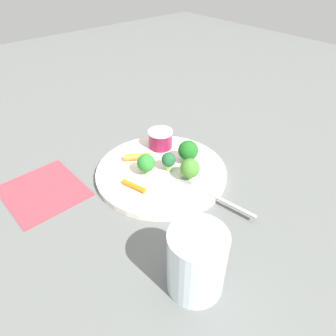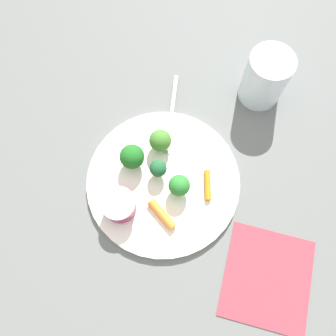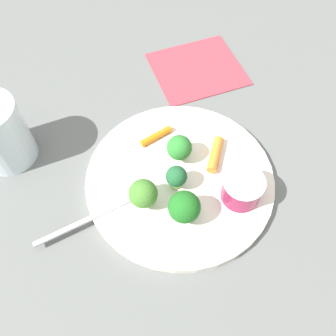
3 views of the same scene
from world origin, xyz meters
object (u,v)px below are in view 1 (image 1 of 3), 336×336
Objects in this scene: plate at (161,172)px; broccoli_floret_3 at (169,160)px; carrot_stick_1 at (134,186)px; broccoli_floret_2 at (190,168)px; fork at (214,196)px; broccoli_floret_1 at (188,151)px; broccoli_floret_0 at (146,163)px; carrot_stick_0 at (138,157)px; sauce_cup at (161,139)px; drinking_glass at (196,262)px; napkin at (43,191)px.

plate is 0.03m from broccoli_floret_3.
carrot_stick_1 is (0.09, 0.00, -0.02)m from broccoli_floret_3.
broccoli_floret_2 is 0.28× the size of fork.
fork is (0.04, 0.11, -0.03)m from broccoli_floret_1.
broccoli_floret_0 is 0.78× the size of carrot_stick_0.
sauce_cup is 0.34m from drinking_glass.
fork is at bearing 88.68° from broccoli_floret_2.
plate reaches higher than napkin.
carrot_stick_0 is at bearing -130.75° from carrot_stick_1.
fork is at bearing 99.50° from plate.
broccoli_floret_2 reaches higher than broccoli_floret_3.
broccoli_floret_2 reaches higher than fork.
carrot_stick_1 is 0.18m from napkin.
broccoli_floret_2 is at bearing 75.92° from sauce_cup.
fork is (-0.10, 0.11, -0.00)m from carrot_stick_1.
napkin is at bearing -24.98° from broccoli_floret_1.
napkin is (0.23, -0.17, -0.04)m from broccoli_floret_2.
broccoli_floret_0 is at bearing -112.21° from drinking_glass.
fork is at bearing 70.74° from broccoli_floret_1.
broccoli_floret_3 is (-0.01, 0.01, 0.03)m from plate.
broccoli_floret_2 is at bearing 143.94° from napkin.
sauce_cup is (-0.05, -0.07, 0.03)m from plate.
broccoli_floret_2 is at bearing -132.06° from drinking_glass.
carrot_stick_1 is at bearing 30.96° from sauce_cup.
broccoli_floret_1 is at bearing 164.06° from broccoli_floret_0.
fork is (-0.04, 0.19, -0.01)m from carrot_stick_0.
broccoli_floret_0 is at bearing -69.01° from fork.
broccoli_floret_0 is 0.25m from drinking_glass.
broccoli_floret_1 is at bearing -131.72° from drinking_glass.
broccoli_floret_1 is at bearing 177.70° from carrot_stick_1.
drinking_glass is at bearing 76.82° from carrot_stick_1.
plate is at bearing 104.41° from carrot_stick_0.
broccoli_floret_2 is at bearing 49.63° from broccoli_floret_1.
broccoli_floret_1 is 0.30m from napkin.
carrot_stick_1 is 0.15m from fork.
fork is (-0.02, 0.13, 0.01)m from plate.
broccoli_floret_1 is 1.26× the size of broccoli_floret_3.
broccoli_floret_1 reaches higher than broccoli_floret_3.
sauce_cup is 0.54× the size of drinking_glass.
broccoli_floret_0 reaches higher than napkin.
carrot_stick_0 reaches higher than carrot_stick_1.
carrot_stick_1 is (0.05, 0.02, -0.02)m from broccoli_floret_0.
broccoli_floret_1 is 0.33× the size of napkin.
carrot_stick_1 is at bearing 49.25° from carrot_stick_0.
sauce_cup is at bearing -173.69° from carrot_stick_0.
drinking_glass is at bearing 47.94° from broccoli_floret_2.
drinking_glass is (0.05, 0.21, 0.03)m from carrot_stick_1.
fork is (0.00, 0.07, -0.02)m from broccoli_floret_2.
broccoli_floret_3 reaches higher than plate.
fork reaches higher than plate.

